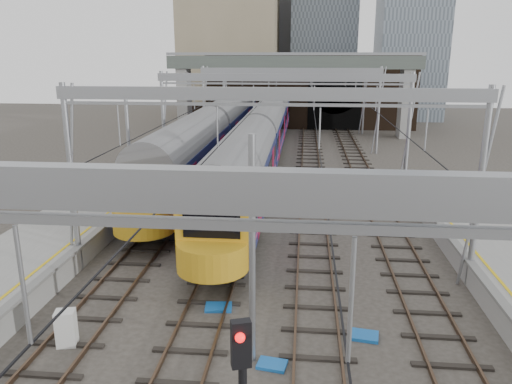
# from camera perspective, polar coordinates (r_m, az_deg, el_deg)

# --- Properties ---
(tracks) EXTENTS (14.40, 80.00, 0.22)m
(tracks) POSITION_cam_1_polar(r_m,az_deg,el_deg) (27.86, 2.37, -3.48)
(tracks) COLOR #4C3828
(tracks) RESTS_ON ground
(overhead_line) EXTENTS (16.80, 80.00, 8.00)m
(overhead_line) POSITION_cam_1_polar(r_m,az_deg,el_deg) (32.92, 3.16, 11.10)
(overhead_line) COLOR gray
(overhead_line) RESTS_ON ground
(retaining_wall) EXTENTS (28.00, 2.75, 9.00)m
(retaining_wall) POSITION_cam_1_polar(r_m,az_deg,el_deg) (63.42, 5.65, 11.13)
(retaining_wall) COLOR black
(retaining_wall) RESTS_ON ground
(overbridge) EXTENTS (28.00, 3.00, 9.25)m
(overbridge) POSITION_cam_1_polar(r_m,az_deg,el_deg) (57.36, 4.28, 13.64)
(overbridge) COLOR gray
(overbridge) RESTS_ON ground
(city_skyline) EXTENTS (37.50, 27.50, 60.00)m
(city_skyline) POSITION_cam_1_polar(r_m,az_deg,el_deg) (82.19, 6.92, 20.98)
(city_skyline) COLOR tan
(city_skyline) RESTS_ON ground
(train_main) EXTENTS (2.98, 68.77, 5.06)m
(train_main) POSITION_cam_1_polar(r_m,az_deg,el_deg) (52.50, 1.82, 8.39)
(train_main) COLOR black
(train_main) RESTS_ON ground
(train_second) EXTENTS (3.05, 52.89, 5.17)m
(train_second) POSITION_cam_1_polar(r_m,az_deg,el_deg) (48.99, -3.21, 7.92)
(train_second) COLOR black
(train_second) RESTS_ON ground
(relay_cabinet) EXTENTS (0.70, 0.62, 1.21)m
(relay_cabinet) POSITION_cam_1_polar(r_m,az_deg,el_deg) (17.62, -20.88, -14.34)
(relay_cabinet) COLOR silver
(relay_cabinet) RESTS_ON ground
(equip_cover_a) EXTENTS (0.96, 0.75, 0.10)m
(equip_cover_a) POSITION_cam_1_polar(r_m,az_deg,el_deg) (15.89, 1.85, -19.11)
(equip_cover_a) COLOR #175CB1
(equip_cover_a) RESTS_ON ground
(equip_cover_b) EXTENTS (1.04, 0.79, 0.11)m
(equip_cover_b) POSITION_cam_1_polar(r_m,az_deg,el_deg) (18.93, -4.31, -12.99)
(equip_cover_b) COLOR #175CB1
(equip_cover_b) RESTS_ON ground
(equip_cover_c) EXTENTS (1.07, 0.83, 0.11)m
(equip_cover_c) POSITION_cam_1_polar(r_m,az_deg,el_deg) (17.58, 12.17, -15.75)
(equip_cover_c) COLOR #175CB1
(equip_cover_c) RESTS_ON ground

